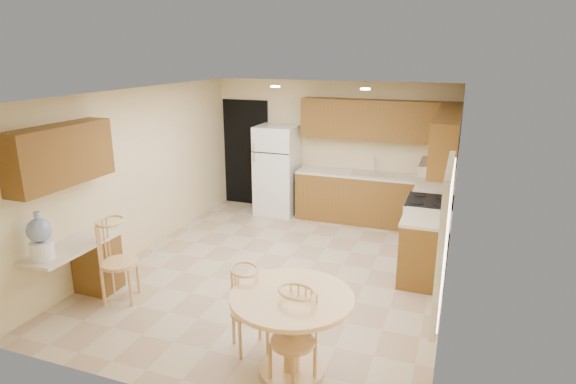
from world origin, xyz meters
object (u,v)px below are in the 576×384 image
(refrigerator, at_px, (277,170))
(chair_table_a, at_px, (246,305))
(chair_desk, at_px, (112,256))
(water_crock, at_px, (40,238))
(chair_table_b, at_px, (289,335))
(stove, at_px, (427,229))
(dining_table, at_px, (292,323))

(refrigerator, distance_m, chair_table_a, 4.54)
(chair_desk, distance_m, water_crock, 0.83)
(chair_table_a, bearing_deg, chair_table_b, 19.05)
(refrigerator, distance_m, stove, 3.15)
(dining_table, relative_size, water_crock, 2.06)
(refrigerator, xyz_separation_m, water_crock, (-1.05, -4.52, 0.18))
(chair_table_b, relative_size, water_crock, 1.67)
(refrigerator, bearing_deg, stove, -22.99)
(dining_table, bearing_deg, chair_desk, 167.71)
(stove, height_order, water_crock, water_crock)
(chair_table_b, bearing_deg, water_crock, 19.95)
(stove, distance_m, chair_table_b, 3.59)
(chair_table_a, height_order, water_crock, water_crock)
(chair_table_b, height_order, chair_desk, chair_desk)
(stove, relative_size, water_crock, 1.94)
(dining_table, bearing_deg, water_crock, -179.32)
(refrigerator, relative_size, chair_table_a, 1.83)
(refrigerator, xyz_separation_m, chair_desk, (-0.60, -3.94, -0.20))
(chair_table_b, distance_m, chair_desk, 2.66)
(dining_table, bearing_deg, refrigerator, 113.00)
(refrigerator, height_order, chair_table_b, refrigerator)
(refrigerator, bearing_deg, chair_table_b, -67.38)
(chair_table_a, height_order, chair_table_b, chair_table_b)
(stove, height_order, dining_table, stove)
(refrigerator, bearing_deg, water_crock, -103.08)
(stove, xyz_separation_m, water_crock, (-3.92, -3.30, 0.55))
(dining_table, xyz_separation_m, chair_desk, (-2.50, 0.55, 0.08))
(refrigerator, height_order, chair_desk, refrigerator)
(water_crock, bearing_deg, refrigerator, 76.92)
(dining_table, height_order, chair_desk, chair_desk)
(water_crock, bearing_deg, chair_table_b, -3.23)
(refrigerator, height_order, dining_table, refrigerator)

